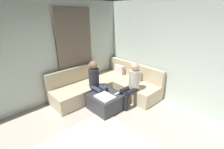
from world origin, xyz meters
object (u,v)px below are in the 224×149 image
object	(u,v)px
person_on_couch_back	(132,83)
coffee_mug	(105,88)
ottoman	(106,101)
game_remote	(117,94)
sectional_couch	(108,86)
person_on_couch_side	(96,81)

from	to	relation	value
person_on_couch_back	coffee_mug	bearing A→B (deg)	39.11
ottoman	game_remote	distance (m)	0.36
sectional_couch	person_on_couch_back	distance (m)	0.96
coffee_mug	person_on_couch_back	distance (m)	0.73
sectional_couch	coffee_mug	world-z (taller)	sectional_couch
game_remote	ottoman	bearing A→B (deg)	-129.29
ottoman	person_on_couch_back	world-z (taller)	person_on_couch_back
person_on_couch_back	person_on_couch_side	distance (m)	0.95
ottoman	coffee_mug	bearing A→B (deg)	140.71
coffee_mug	game_remote	world-z (taller)	coffee_mug
sectional_couch	person_on_couch_side	bearing A→B (deg)	-74.88
ottoman	person_on_couch_side	bearing A→B (deg)	177.19
coffee_mug	game_remote	xyz separation A→B (m)	(0.40, 0.04, -0.04)
game_remote	person_on_couch_side	xyz separation A→B (m)	(-0.59, -0.20, 0.23)
game_remote	person_on_couch_back	bearing A→B (deg)	70.32
sectional_couch	coffee_mug	size ratio (longest dim) A/B	26.84
person_on_couch_back	person_on_couch_side	world-z (taller)	same
ottoman	game_remote	bearing A→B (deg)	50.71
sectional_couch	person_on_couch_back	xyz separation A→B (m)	(0.88, 0.06, 0.38)
coffee_mug	game_remote	distance (m)	0.40
person_on_couch_side	sectional_couch	bearing A→B (deg)	-164.88
person_on_couch_back	person_on_couch_side	xyz separation A→B (m)	(-0.74, -0.60, 0.00)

